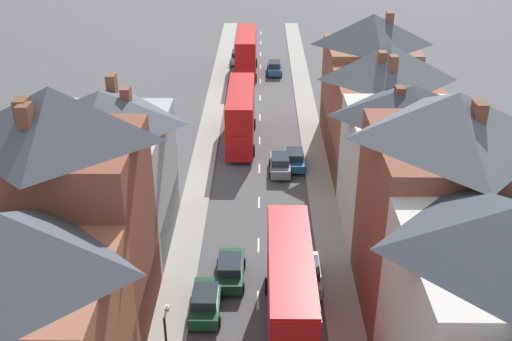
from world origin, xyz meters
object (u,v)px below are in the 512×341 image
(car_near_silver, at_px, (238,57))
(car_far_grey, at_px, (307,273))
(double_decker_bus_lead, at_px, (246,53))
(car_parked_left_a, at_px, (280,164))
(car_parked_left_b, at_px, (294,158))
(car_mid_white, at_px, (230,269))
(double_decker_bus_far_approaching, at_px, (290,290))
(car_parked_right_a, at_px, (274,68))
(double_decker_bus_mid_street, at_px, (241,114))
(car_mid_black, at_px, (206,301))

(car_near_silver, bearing_deg, car_far_grey, -82.66)
(double_decker_bus_lead, bearing_deg, car_parked_left_a, -82.54)
(car_near_silver, distance_m, car_parked_left_a, 32.86)
(car_parked_left_b, bearing_deg, double_decker_bus_lead, 100.53)
(car_parked_left_b, xyz_separation_m, car_mid_white, (-4.90, -16.33, 0.01))
(double_decker_bus_far_approaching, distance_m, car_mid_white, 6.22)
(double_decker_bus_far_approaching, distance_m, car_parked_left_a, 19.93)
(car_parked_right_a, xyz_separation_m, car_far_grey, (1.30, -43.35, 0.02))
(double_decker_bus_mid_street, height_order, car_parked_left_a, double_decker_bus_mid_street)
(double_decker_bus_mid_street, relative_size, car_parked_left_b, 2.63)
(car_parked_left_b, bearing_deg, double_decker_bus_mid_street, 132.42)
(car_near_silver, height_order, car_parked_left_b, car_near_silver)
(car_far_grey, bearing_deg, car_near_silver, 97.34)
(double_decker_bus_lead, bearing_deg, car_far_grey, -83.52)
(car_parked_right_a, height_order, car_parked_left_b, car_parked_right_a)
(double_decker_bus_far_approaching, bearing_deg, double_decker_bus_mid_street, 97.78)
(double_decker_bus_far_approaching, height_order, car_parked_left_b, double_decker_bus_far_approaching)
(car_parked_left_b, relative_size, car_far_grey, 1.02)
(double_decker_bus_far_approaching, height_order, car_far_grey, double_decker_bus_far_approaching)
(car_near_silver, relative_size, car_far_grey, 1.09)
(car_parked_right_a, height_order, car_far_grey, car_far_grey)
(double_decker_bus_far_approaching, distance_m, car_mid_black, 5.47)
(car_parked_left_b, bearing_deg, car_parked_right_a, 92.80)
(double_decker_bus_mid_street, relative_size, car_mid_white, 2.58)
(double_decker_bus_mid_street, relative_size, car_parked_left_a, 2.59)
(car_parked_left_b, relative_size, car_mid_white, 0.98)
(double_decker_bus_lead, relative_size, double_decker_bus_mid_street, 1.00)
(car_near_silver, xyz_separation_m, car_mid_black, (0.00, -50.88, 0.00))
(car_far_grey, bearing_deg, car_parked_left_b, 90.00)
(double_decker_bus_lead, distance_m, car_parked_left_b, 26.93)
(double_decker_bus_far_approaching, bearing_deg, car_mid_black, 163.61)
(car_parked_right_a, distance_m, car_mid_white, 43.03)
(car_parked_right_a, xyz_separation_m, car_mid_black, (-4.90, -46.10, -0.01))
(car_far_grey, bearing_deg, double_decker_bus_lead, 96.48)
(double_decker_bus_far_approaching, bearing_deg, car_mid_white, 127.63)
(double_decker_bus_mid_street, distance_m, car_parked_left_b, 7.55)
(double_decker_bus_far_approaching, relative_size, car_parked_left_b, 2.63)
(car_far_grey, bearing_deg, car_parked_right_a, 91.72)
(car_mid_black, height_order, car_mid_white, car_mid_black)
(double_decker_bus_mid_street, xyz_separation_m, double_decker_bus_far_approaching, (3.60, -26.36, 0.00))
(double_decker_bus_far_approaching, relative_size, car_parked_left_a, 2.59)
(car_parked_right_a, height_order, car_mid_black, car_parked_right_a)
(double_decker_bus_far_approaching, distance_m, car_parked_left_b, 21.12)
(double_decker_bus_lead, distance_m, car_parked_right_a, 4.12)
(double_decker_bus_lead, bearing_deg, double_decker_bus_mid_street, -90.00)
(double_decker_bus_far_approaching, bearing_deg, car_parked_left_a, 89.97)
(double_decker_bus_lead, bearing_deg, car_mid_black, -91.61)
(car_mid_white, bearing_deg, double_decker_bus_far_approaching, -52.37)
(double_decker_bus_mid_street, xyz_separation_m, car_parked_left_a, (3.61, -6.53, -1.97))
(car_parked_left_a, xyz_separation_m, car_parked_left_b, (1.30, 1.16, -0.05))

